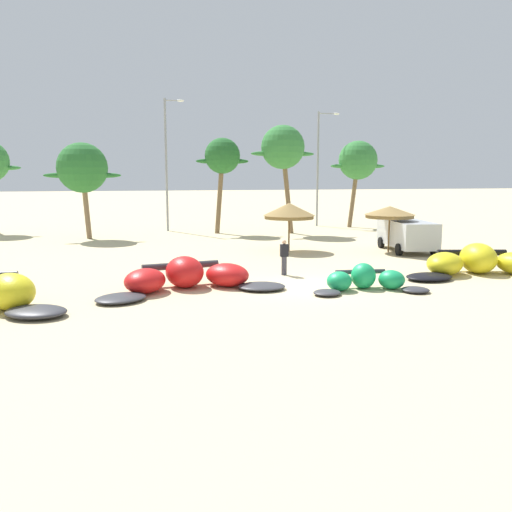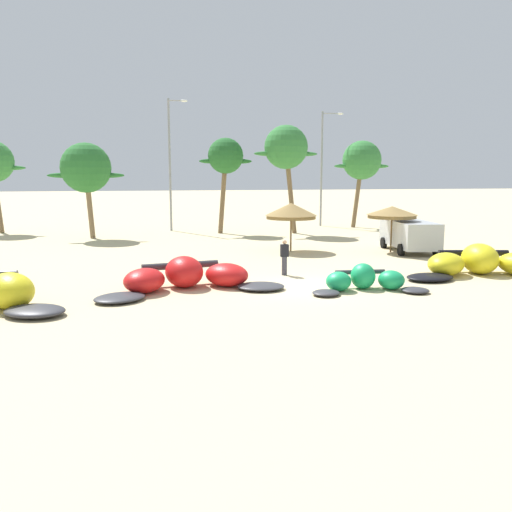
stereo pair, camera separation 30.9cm
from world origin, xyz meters
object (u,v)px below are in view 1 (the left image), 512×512
object	(u,v)px
palm_center_left	(283,148)
kite_center	(482,263)
lamppost_west	(168,159)
lamppost_west_center	(319,163)
beach_umbrella_near_van	(289,211)
person_near_kites	(284,257)
palm_left	(82,168)
kite_left	(187,277)
palm_center_right	(358,161)
beach_umbrella_middle	(390,212)
parked_van	(406,233)
kite_left_of_center	(365,280)
palm_left_of_gap	(222,157)

from	to	relation	value
palm_center_left	kite_center	bearing A→B (deg)	-76.32
kite_center	lamppost_west	bearing A→B (deg)	120.36
palm_center_left	lamppost_west_center	world-z (taller)	lamppost_west_center
beach_umbrella_near_van	lamppost_west_center	size ratio (longest dim) A/B	0.31
person_near_kites	palm_left	distance (m)	19.63
kite_left	palm_center_right	distance (m)	28.04
beach_umbrella_near_van	beach_umbrella_middle	world-z (taller)	beach_umbrella_near_van
parked_van	beach_umbrella_near_van	bearing A→B (deg)	168.18
beach_umbrella_near_van	lamppost_west_center	world-z (taller)	lamppost_west_center
kite_left	kite_center	size ratio (longest dim) A/B	0.96
kite_left	kite_left_of_center	xyz separation A→B (m)	(6.92, -1.60, -0.09)
beach_umbrella_middle	palm_left_of_gap	distance (m)	14.88
kite_center	lamppost_west	xyz separation A→B (m)	(-12.99, 22.18, 5.22)
person_near_kites	palm_left_of_gap	bearing A→B (deg)	90.38
palm_center_left	beach_umbrella_near_van	bearing A→B (deg)	-102.74
lamppost_west_center	kite_center	bearing A→B (deg)	-90.58
kite_center	palm_center_left	bearing A→B (deg)	103.68
palm_center_left	lamppost_west_center	distance (m)	7.05
kite_left	lamppost_west	xyz separation A→B (m)	(0.44, 22.41, 5.26)
kite_left	beach_umbrella_middle	size ratio (longest dim) A/B	2.62
palm_left	palm_center_right	distance (m)	22.52
lamppost_west	lamppost_west_center	world-z (taller)	lamppost_west
kite_center	kite_left	bearing A→B (deg)	-178.99
kite_left	parked_van	distance (m)	15.80
kite_center	parked_van	distance (m)	7.65
beach_umbrella_near_van	beach_umbrella_middle	xyz separation A→B (m)	(5.69, -1.53, -0.05)
parked_van	palm_left_of_gap	xyz separation A→B (m)	(-9.23, 11.91, 4.73)
kite_center	palm_center_left	world-z (taller)	palm_center_left
beach_umbrella_near_van	beach_umbrella_middle	distance (m)	5.89
kite_center	beach_umbrella_middle	size ratio (longest dim) A/B	2.72
palm_left	kite_center	bearing A→B (deg)	-43.41
beach_umbrella_near_van	lamppost_west	bearing A→B (deg)	115.99
palm_left_of_gap	lamppost_west_center	distance (m)	10.05
person_near_kites	lamppost_west_center	distance (m)	24.01
beach_umbrella_middle	kite_left_of_center	bearing A→B (deg)	-120.89
palm_center_left	lamppost_west	bearing A→B (deg)	156.13
beach_umbrella_near_van	parked_van	world-z (taller)	beach_umbrella_near_van
palm_left_of_gap	person_near_kites	bearing A→B (deg)	-89.62
kite_left_of_center	lamppost_west_center	xyz separation A→B (m)	(6.75, 25.40, 5.13)
beach_umbrella_near_van	lamppost_west_center	bearing A→B (deg)	64.77
parked_van	person_near_kites	world-z (taller)	parked_van
beach_umbrella_middle	kite_center	bearing A→B (deg)	-83.17
beach_umbrella_near_van	lamppost_west	size ratio (longest dim) A/B	0.29
kite_left	palm_left_of_gap	size ratio (longest dim) A/B	1.05
beach_umbrella_near_van	palm_left	world-z (taller)	palm_left
palm_left	palm_left_of_gap	distance (m)	10.28
palm_left	palm_left_of_gap	xyz separation A→B (m)	(10.13, 1.47, 0.87)
kite_left	lamppost_west_center	size ratio (longest dim) A/B	0.78
kite_left	person_near_kites	world-z (taller)	person_near_kites
kite_center	lamppost_west_center	size ratio (longest dim) A/B	0.81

